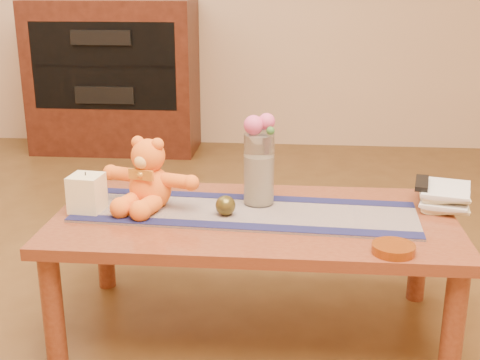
# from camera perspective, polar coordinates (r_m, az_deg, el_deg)

# --- Properties ---
(floor) EXTENTS (5.50, 5.50, 0.00)m
(floor) POSITION_cam_1_polar(r_m,az_deg,el_deg) (2.41, 1.22, -13.29)
(floor) COLOR #503417
(floor) RESTS_ON ground
(coffee_table_top) EXTENTS (1.40, 0.70, 0.04)m
(coffee_table_top) POSITION_cam_1_polar(r_m,az_deg,el_deg) (2.22, 1.29, -3.73)
(coffee_table_top) COLOR #5E2816
(coffee_table_top) RESTS_ON floor
(table_leg_fl) EXTENTS (0.07, 0.07, 0.41)m
(table_leg_fl) POSITION_cam_1_polar(r_m,az_deg,el_deg) (2.19, -16.59, -11.31)
(table_leg_fl) COLOR #5E2816
(table_leg_fl) RESTS_ON floor
(table_leg_fr) EXTENTS (0.07, 0.07, 0.41)m
(table_leg_fr) POSITION_cam_1_polar(r_m,az_deg,el_deg) (2.11, 18.73, -12.68)
(table_leg_fr) COLOR #5E2816
(table_leg_fr) RESTS_ON floor
(table_leg_bl) EXTENTS (0.07, 0.07, 0.41)m
(table_leg_bl) POSITION_cam_1_polar(r_m,az_deg,el_deg) (2.68, -12.17, -5.41)
(table_leg_bl) COLOR #5E2816
(table_leg_bl) RESTS_ON floor
(table_leg_br) EXTENTS (0.07, 0.07, 0.41)m
(table_leg_br) POSITION_cam_1_polar(r_m,az_deg,el_deg) (2.62, 15.90, -6.30)
(table_leg_br) COLOR #5E2816
(table_leg_br) RESTS_ON floor
(persian_runner) EXTENTS (1.22, 0.41, 0.01)m
(persian_runner) POSITION_cam_1_polar(r_m,az_deg,el_deg) (2.23, 0.48, -2.92)
(persian_runner) COLOR #191A46
(persian_runner) RESTS_ON coffee_table_top
(runner_border_near) EXTENTS (1.20, 0.12, 0.00)m
(runner_border_near) POSITION_cam_1_polar(r_m,az_deg,el_deg) (2.10, -0.05, -4.18)
(runner_border_near) COLOR #151741
(runner_border_near) RESTS_ON persian_runner
(runner_border_far) EXTENTS (1.20, 0.12, 0.00)m
(runner_border_far) POSITION_cam_1_polar(r_m,az_deg,el_deg) (2.36, 0.95, -1.57)
(runner_border_far) COLOR #151741
(runner_border_far) RESTS_ON persian_runner
(teddy_bear) EXTENTS (0.43, 0.39, 0.24)m
(teddy_bear) POSITION_cam_1_polar(r_m,az_deg,el_deg) (2.27, -8.18, 0.57)
(teddy_bear) COLOR orange
(teddy_bear) RESTS_ON persian_runner
(pillar_candle) EXTENTS (0.12, 0.12, 0.13)m
(pillar_candle) POSITION_cam_1_polar(r_m,az_deg,el_deg) (2.28, -13.71, -1.15)
(pillar_candle) COLOR #FFF2BB
(pillar_candle) RESTS_ON persian_runner
(candle_wick) EXTENTS (0.00, 0.00, 0.01)m
(candle_wick) POSITION_cam_1_polar(r_m,az_deg,el_deg) (2.26, -13.84, 0.56)
(candle_wick) COLOR black
(candle_wick) RESTS_ON pillar_candle
(glass_vase) EXTENTS (0.11, 0.11, 0.26)m
(glass_vase) POSITION_cam_1_polar(r_m,az_deg,el_deg) (2.27, 1.73, 0.98)
(glass_vase) COLOR silver
(glass_vase) RESTS_ON persian_runner
(potpourri_fill) EXTENTS (0.09, 0.09, 0.18)m
(potpourri_fill) POSITION_cam_1_polar(r_m,az_deg,el_deg) (2.28, 1.72, 0.04)
(potpourri_fill) COLOR beige
(potpourri_fill) RESTS_ON glass_vase
(rose_left) EXTENTS (0.07, 0.07, 0.07)m
(rose_left) POSITION_cam_1_polar(r_m,az_deg,el_deg) (2.21, 1.24, 5.01)
(rose_left) COLOR #D0497D
(rose_left) RESTS_ON glass_vase
(rose_right) EXTENTS (0.06, 0.06, 0.06)m
(rose_right) POSITION_cam_1_polar(r_m,az_deg,el_deg) (2.22, 2.43, 5.32)
(rose_right) COLOR #D0497D
(rose_right) RESTS_ON glass_vase
(blue_flower_back) EXTENTS (0.04, 0.04, 0.04)m
(blue_flower_back) POSITION_cam_1_polar(r_m,az_deg,el_deg) (2.26, 2.08, 5.07)
(blue_flower_back) COLOR #4A5DA2
(blue_flower_back) RESTS_ON glass_vase
(blue_flower_side) EXTENTS (0.04, 0.04, 0.04)m
(blue_flower_side) POSITION_cam_1_polar(r_m,az_deg,el_deg) (2.25, 1.03, 4.81)
(blue_flower_side) COLOR #4A5DA2
(blue_flower_side) RESTS_ON glass_vase
(leaf_sprig) EXTENTS (0.03, 0.03, 0.03)m
(leaf_sprig) POSITION_cam_1_polar(r_m,az_deg,el_deg) (2.21, 2.78, 4.48)
(leaf_sprig) COLOR #33662D
(leaf_sprig) RESTS_ON glass_vase
(bronze_ball) EXTENTS (0.09, 0.09, 0.07)m
(bronze_ball) POSITION_cam_1_polar(r_m,az_deg,el_deg) (2.18, -1.32, -2.33)
(bronze_ball) COLOR #494018
(bronze_ball) RESTS_ON persian_runner
(book_bottom) EXTENTS (0.20, 0.25, 0.02)m
(book_bottom) POSITION_cam_1_polar(r_m,az_deg,el_deg) (2.41, 16.01, -1.88)
(book_bottom) COLOR #F6EABE
(book_bottom) RESTS_ON coffee_table_top
(book_lower) EXTENTS (0.22, 0.26, 0.02)m
(book_lower) POSITION_cam_1_polar(r_m,az_deg,el_deg) (2.40, 16.16, -1.50)
(book_lower) COLOR #F6EABE
(book_lower) RESTS_ON book_bottom
(book_upper) EXTENTS (0.19, 0.24, 0.02)m
(book_upper) POSITION_cam_1_polar(r_m,az_deg,el_deg) (2.40, 15.94, -0.99)
(book_upper) COLOR #F6EABE
(book_upper) RESTS_ON book_lower
(book_top) EXTENTS (0.22, 0.26, 0.02)m
(book_top) POSITION_cam_1_polar(r_m,az_deg,el_deg) (2.39, 16.22, -0.62)
(book_top) COLOR #F6EABE
(book_top) RESTS_ON book_upper
(tv_remote) EXTENTS (0.08, 0.17, 0.02)m
(tv_remote) POSITION_cam_1_polar(r_m,az_deg,el_deg) (2.38, 16.15, -0.27)
(tv_remote) COLOR black
(tv_remote) RESTS_ON book_top
(amber_dish) EXTENTS (0.17, 0.17, 0.03)m
(amber_dish) POSITION_cam_1_polar(r_m,az_deg,el_deg) (1.97, 13.73, -6.08)
(amber_dish) COLOR #BF5914
(amber_dish) RESTS_ON coffee_table_top
(media_cabinet) EXTENTS (1.20, 0.50, 1.10)m
(media_cabinet) POSITION_cam_1_polar(r_m,az_deg,el_deg) (4.78, -11.35, 9.13)
(media_cabinet) COLOR black
(media_cabinet) RESTS_ON floor
(cabinet_cavity) EXTENTS (1.02, 0.03, 0.61)m
(cabinet_cavity) POSITION_cam_1_polar(r_m,az_deg,el_deg) (4.54, -12.25, 10.03)
(cabinet_cavity) COLOR black
(cabinet_cavity) RESTS_ON media_cabinet
(cabinet_shelf) EXTENTS (1.02, 0.20, 0.02)m
(cabinet_shelf) POSITION_cam_1_polar(r_m,az_deg,el_deg) (4.62, -11.95, 10.18)
(cabinet_shelf) COLOR black
(cabinet_shelf) RESTS_ON media_cabinet
(stereo_upper) EXTENTS (0.42, 0.28, 0.10)m
(stereo_upper) POSITION_cam_1_polar(r_m,az_deg,el_deg) (4.62, -12.03, 12.65)
(stereo_upper) COLOR black
(stereo_upper) RESTS_ON media_cabinet
(stereo_lower) EXTENTS (0.42, 0.28, 0.12)m
(stereo_lower) POSITION_cam_1_polar(r_m,az_deg,el_deg) (4.67, -11.72, 7.81)
(stereo_lower) COLOR black
(stereo_lower) RESTS_ON media_cabinet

